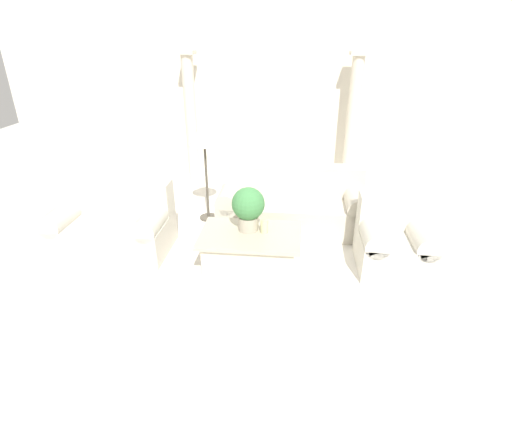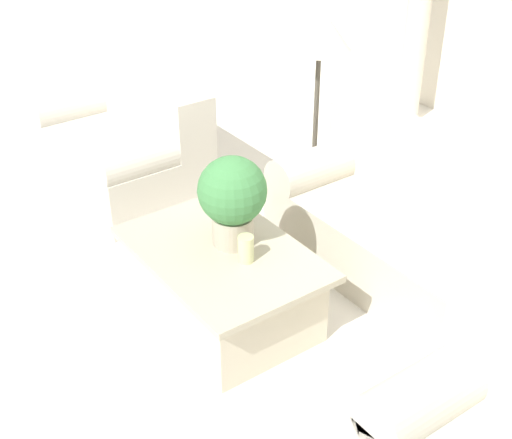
{
  "view_description": "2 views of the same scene",
  "coord_description": "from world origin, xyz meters",
  "px_view_note": "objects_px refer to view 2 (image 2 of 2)",
  "views": [
    {
      "loc": [
        0.45,
        -4.51,
        2.59
      ],
      "look_at": [
        -0.0,
        -0.15,
        0.49
      ],
      "focal_mm": 28.0,
      "sensor_mm": 36.0,
      "label": 1
    },
    {
      "loc": [
        2.71,
        -2.23,
        2.66
      ],
      "look_at": [
        -0.08,
        -0.23,
        0.55
      ],
      "focal_mm": 50.0,
      "sensor_mm": 36.0,
      "label": 2
    }
  ],
  "objects_px": {
    "potted_plant": "(232,196)",
    "floor_lamp": "(320,38)",
    "armchair": "(497,438)",
    "sofa_long": "(428,236)",
    "loveseat": "(126,142)",
    "coffee_table": "(223,284)"
  },
  "relations": [
    {
      "from": "loveseat",
      "to": "floor_lamp",
      "type": "relative_size",
      "value": 1.0
    },
    {
      "from": "coffee_table",
      "to": "potted_plant",
      "type": "xyz_separation_m",
      "value": [
        -0.03,
        0.1,
        0.52
      ]
    },
    {
      "from": "loveseat",
      "to": "potted_plant",
      "type": "xyz_separation_m",
      "value": [
        1.76,
        -0.21,
        0.41
      ]
    },
    {
      "from": "sofa_long",
      "to": "coffee_table",
      "type": "distance_m",
      "value": 1.27
    },
    {
      "from": "potted_plant",
      "to": "coffee_table",
      "type": "bearing_deg",
      "value": -71.17
    },
    {
      "from": "floor_lamp",
      "to": "sofa_long",
      "type": "bearing_deg",
      "value": -6.3
    },
    {
      "from": "loveseat",
      "to": "potted_plant",
      "type": "bearing_deg",
      "value": -6.96
    },
    {
      "from": "potted_plant",
      "to": "floor_lamp",
      "type": "xyz_separation_m",
      "value": [
        -0.76,
        1.22,
        0.45
      ]
    },
    {
      "from": "sofa_long",
      "to": "coffee_table",
      "type": "bearing_deg",
      "value": -110.44
    },
    {
      "from": "loveseat",
      "to": "coffee_table",
      "type": "distance_m",
      "value": 1.82
    },
    {
      "from": "loveseat",
      "to": "floor_lamp",
      "type": "bearing_deg",
      "value": 45.15
    },
    {
      "from": "coffee_table",
      "to": "potted_plant",
      "type": "distance_m",
      "value": 0.53
    },
    {
      "from": "sofa_long",
      "to": "potted_plant",
      "type": "height_order",
      "value": "potted_plant"
    },
    {
      "from": "potted_plant",
      "to": "armchair",
      "type": "height_order",
      "value": "potted_plant"
    },
    {
      "from": "sofa_long",
      "to": "potted_plant",
      "type": "xyz_separation_m",
      "value": [
        -0.47,
        -1.09,
        0.42
      ]
    },
    {
      "from": "coffee_table",
      "to": "armchair",
      "type": "xyz_separation_m",
      "value": [
        1.67,
        0.26,
        0.11
      ]
    },
    {
      "from": "floor_lamp",
      "to": "armchair",
      "type": "relative_size",
      "value": 1.73
    },
    {
      "from": "loveseat",
      "to": "coffee_table",
      "type": "bearing_deg",
      "value": -9.86
    },
    {
      "from": "sofa_long",
      "to": "coffee_table",
      "type": "xyz_separation_m",
      "value": [
        -0.44,
        -1.18,
        -0.1
      ]
    },
    {
      "from": "loveseat",
      "to": "potted_plant",
      "type": "distance_m",
      "value": 1.82
    },
    {
      "from": "armchair",
      "to": "coffee_table",
      "type": "bearing_deg",
      "value": -171.29
    },
    {
      "from": "floor_lamp",
      "to": "potted_plant",
      "type": "bearing_deg",
      "value": -58.19
    }
  ]
}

